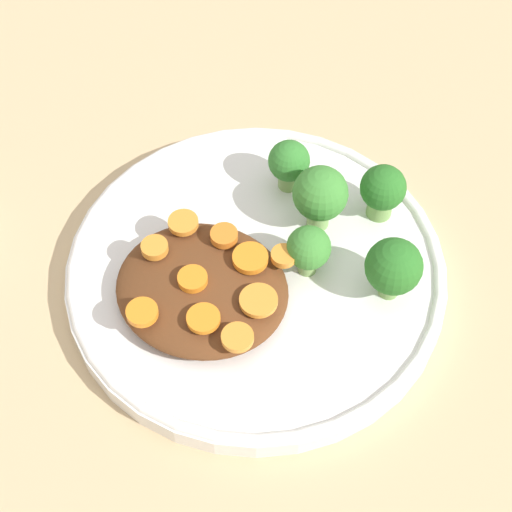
% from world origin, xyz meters
% --- Properties ---
extents(ground_plane, '(4.00, 4.00, 0.00)m').
position_xyz_m(ground_plane, '(0.00, 0.00, 0.00)').
color(ground_plane, tan).
extents(plate, '(0.29, 0.29, 0.02)m').
position_xyz_m(plate, '(0.00, 0.00, 0.01)').
color(plate, white).
rests_on(plate, ground_plane).
extents(stew_mound, '(0.13, 0.11, 0.02)m').
position_xyz_m(stew_mound, '(-0.03, -0.04, 0.03)').
color(stew_mound, '#5B3319').
rests_on(stew_mound, plate).
extents(broccoli_floret_0, '(0.03, 0.03, 0.05)m').
position_xyz_m(broccoli_floret_0, '(-0.01, 0.08, 0.04)').
color(broccoli_floret_0, '#7FA85B').
rests_on(broccoli_floret_0, plate).
extents(broccoli_floret_1, '(0.03, 0.03, 0.04)m').
position_xyz_m(broccoli_floret_1, '(0.04, 0.01, 0.04)').
color(broccoli_floret_1, '#7FA85B').
rests_on(broccoli_floret_1, plate).
extents(broccoli_floret_2, '(0.04, 0.04, 0.05)m').
position_xyz_m(broccoli_floret_2, '(0.07, 0.08, 0.05)').
color(broccoli_floret_2, '#759E51').
rests_on(broccoli_floret_2, plate).
extents(broccoli_floret_3, '(0.04, 0.04, 0.05)m').
position_xyz_m(broccoli_floret_3, '(0.10, 0.02, 0.05)').
color(broccoli_floret_3, '#759E51').
rests_on(broccoli_floret_3, plate).
extents(broccoli_floret_4, '(0.04, 0.04, 0.06)m').
position_xyz_m(broccoli_floret_4, '(0.03, 0.06, 0.05)').
color(broccoli_floret_4, '#7FA85B').
rests_on(broccoli_floret_4, plate).
extents(carrot_slice_0, '(0.02, 0.02, 0.01)m').
position_xyz_m(carrot_slice_0, '(-0.03, -0.04, 0.04)').
color(carrot_slice_0, orange).
rests_on(carrot_slice_0, stew_mound).
extents(carrot_slice_1, '(0.02, 0.02, 0.00)m').
position_xyz_m(carrot_slice_1, '(-0.01, -0.07, 0.04)').
color(carrot_slice_1, orange).
rests_on(carrot_slice_1, stew_mound).
extents(carrot_slice_2, '(0.03, 0.03, 0.01)m').
position_xyz_m(carrot_slice_2, '(-0.00, -0.01, 0.04)').
color(carrot_slice_2, orange).
rests_on(carrot_slice_2, stew_mound).
extents(carrot_slice_3, '(0.02, 0.02, 0.01)m').
position_xyz_m(carrot_slice_3, '(-0.05, -0.08, 0.04)').
color(carrot_slice_3, orange).
rests_on(carrot_slice_3, stew_mound).
extents(carrot_slice_4, '(0.02, 0.02, 0.01)m').
position_xyz_m(carrot_slice_4, '(-0.07, -0.03, 0.04)').
color(carrot_slice_4, orange).
rests_on(carrot_slice_4, stew_mound).
extents(carrot_slice_5, '(0.03, 0.03, 0.00)m').
position_xyz_m(carrot_slice_5, '(0.02, -0.04, 0.04)').
color(carrot_slice_5, orange).
rests_on(carrot_slice_5, stew_mound).
extents(carrot_slice_6, '(0.02, 0.02, 0.01)m').
position_xyz_m(carrot_slice_6, '(-0.03, -0.00, 0.04)').
color(carrot_slice_6, orange).
rests_on(carrot_slice_6, stew_mound).
extents(carrot_slice_7, '(0.02, 0.02, 0.00)m').
position_xyz_m(carrot_slice_7, '(-0.06, 0.00, 0.04)').
color(carrot_slice_7, orange).
rests_on(carrot_slice_7, stew_mound).
extents(carrot_slice_8, '(0.02, 0.02, 0.00)m').
position_xyz_m(carrot_slice_8, '(0.02, -0.07, 0.04)').
color(carrot_slice_8, orange).
rests_on(carrot_slice_8, stew_mound).
extents(carrot_slice_9, '(0.02, 0.02, 0.01)m').
position_xyz_m(carrot_slice_9, '(0.02, 0.00, 0.04)').
color(carrot_slice_9, orange).
rests_on(carrot_slice_9, stew_mound).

